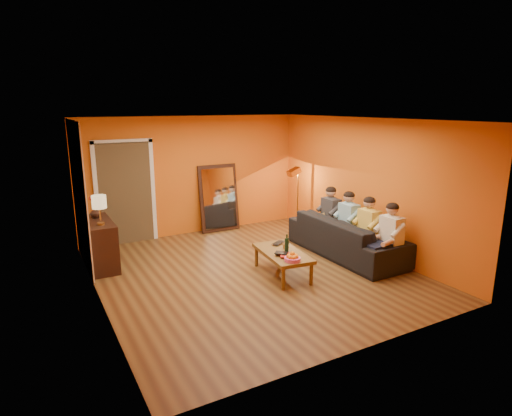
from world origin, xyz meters
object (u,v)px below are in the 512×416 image
floor_lamp (298,200)px  wine_bottle (287,243)px  sofa (346,237)px  person_far_left (391,237)px  person_mid_left (368,229)px  laptop (281,244)px  vase (95,212)px  person_far_right (331,216)px  table_lamp (100,210)px  tumbler (285,246)px  coffee_table (282,263)px  dog (325,230)px  sideboard (100,244)px  mirror_frame (219,198)px  person_mid_right (348,222)px

floor_lamp → wine_bottle: size_ratio=4.65×
sofa → person_far_left: (0.13, -1.00, 0.24)m
person_mid_left → laptop: 1.66m
vase → floor_lamp: bearing=-1.2°
person_mid_left → person_far_left: bearing=-90.0°
person_far_right → table_lamp: bearing=171.0°
sofa → tumbler: bearing=95.7°
coffee_table → vase: size_ratio=6.18×
person_far_right → person_far_left: bearing=-90.0°
dog → tumbler: bearing=-142.7°
wine_bottle → tumbler: (0.07, 0.17, -0.11)m
person_far_left → laptop: size_ratio=3.93×
floor_lamp → person_far_right: (0.03, -1.15, -0.11)m
dog → person_far_left: person_far_left is taller
person_far_left → vase: person_far_left is taller
dog → person_far_right: size_ratio=0.59×
wine_bottle → vase: (-2.68, 2.21, 0.37)m
person_mid_left → wine_bottle: size_ratio=3.94×
sideboard → wine_bottle: sideboard is taller
tumbler → laptop: tumbler is taller
tumbler → vase: size_ratio=0.48×
table_lamp → coffee_table: (2.63, -1.61, -0.90)m
sofa → person_far_right: 0.71m
sofa → coffee_table: size_ratio=2.07×
sideboard → person_far_right: (4.37, -0.99, 0.18)m
dog → laptop: size_ratio=2.30×
mirror_frame → laptop: 2.66m
wine_bottle → mirror_frame: bearing=87.9°
table_lamp → person_mid_right: size_ratio=0.42×
person_far_left → person_far_right: size_ratio=1.00×
mirror_frame → coffee_table: 3.04m
wine_bottle → laptop: wine_bottle is taller
table_lamp → mirror_frame: bearing=26.3°
table_lamp → person_mid_left: (4.37, -1.79, -0.49)m
mirror_frame → vase: bearing=-163.4°
vase → sideboard: bearing=-90.0°
table_lamp → person_far_left: table_lamp is taller
mirror_frame → person_far_right: mirror_frame is taller
tumbler → laptop: size_ratio=0.30×
sofa → wine_bottle: size_ratio=8.15×
person_far_left → person_far_right: 1.65m
person_mid_right → person_far_left: bearing=-90.0°
dog → tumbler: size_ratio=7.56×
coffee_table → laptop: size_ratio=3.93×
coffee_table → floor_lamp: floor_lamp is taller
wine_bottle → person_far_right: bearing=29.8°
table_lamp → person_mid_left: table_lamp is taller
floor_lamp → dog: bearing=-102.1°
coffee_table → person_mid_right: person_mid_right is taller
person_mid_right → floor_lamp: bearing=91.0°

